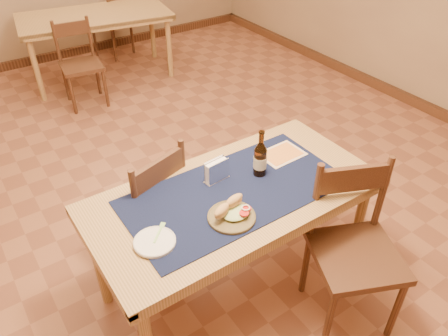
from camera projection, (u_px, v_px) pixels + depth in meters
room at (156, 31)px, 2.51m from camera, size 6.04×7.04×2.84m
main_table at (234, 203)px, 2.41m from camera, size 1.60×0.80×0.75m
placemat at (234, 191)px, 2.36m from camera, size 1.20×0.60×0.01m
baseboard at (172, 207)px, 3.31m from camera, size 6.00×7.00×0.10m
back_table at (95, 21)px, 4.90m from camera, size 1.75×1.07×0.75m
chair_main_far at (146, 205)px, 2.68m from camera, size 0.53×0.53×0.93m
chair_main_near at (354, 247)px, 2.37m from camera, size 0.59×0.59×0.97m
chair_back_near at (80, 63)px, 4.52m from camera, size 0.44×0.44×0.86m
chair_back_far at (113, 22)px, 5.58m from camera, size 0.52×0.52×0.86m
sandwich_plate at (232, 213)px, 2.18m from camera, size 0.25×0.25×0.09m
side_plate at (155, 241)px, 2.05m from camera, size 0.20×0.20×0.02m
fork at (160, 231)px, 2.10m from camera, size 0.11×0.11×0.00m
beer_bottle at (260, 159)px, 2.42m from camera, size 0.07×0.07×0.28m
napkin_holder at (217, 171)px, 2.41m from camera, size 0.15×0.07×0.13m
menu_card at (282, 154)px, 2.64m from camera, size 0.27×0.20×0.01m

